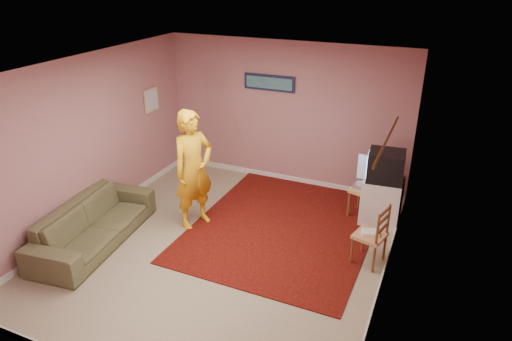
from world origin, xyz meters
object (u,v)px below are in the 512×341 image
at_px(tv_cabinet, 381,201).
at_px(chair_a, 367,183).
at_px(crt_tv, 386,166).
at_px(person, 194,170).
at_px(sofa, 94,223).
at_px(chair_b, 371,228).

distance_m(tv_cabinet, chair_a, 0.36).
xyz_separation_m(crt_tv, person, (-2.65, -1.19, -0.04)).
xyz_separation_m(tv_cabinet, sofa, (-3.75, -2.25, -0.06)).
relative_size(chair_a, chair_b, 1.11).
height_order(tv_cabinet, person, person).
distance_m(chair_a, person, 2.73).
bearing_deg(person, crt_tv, -41.48).
height_order(tv_cabinet, sofa, tv_cabinet).
relative_size(chair_b, person, 0.26).
relative_size(tv_cabinet, chair_a, 1.39).
bearing_deg(chair_b, crt_tv, -163.84).
height_order(chair_b, sofa, chair_b).
xyz_separation_m(chair_a, sofa, (-3.48, -2.33, -0.28)).
height_order(chair_a, chair_b, chair_a).
relative_size(crt_tv, person, 0.31).
bearing_deg(crt_tv, tv_cabinet, -0.00).
height_order(tv_cabinet, chair_a, chair_a).
distance_m(tv_cabinet, crt_tv, 0.60).
relative_size(tv_cabinet, chair_b, 1.55).
height_order(crt_tv, chair_b, crt_tv).
distance_m(chair_a, sofa, 4.20).
bearing_deg(sofa, person, -52.57).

